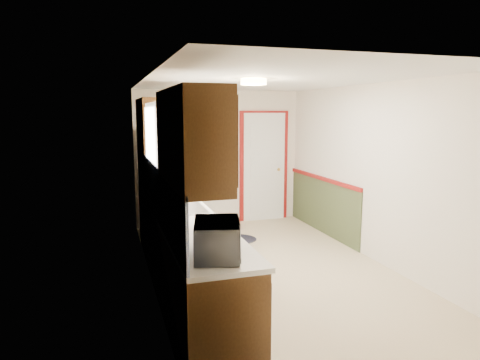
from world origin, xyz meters
TOP-DOWN VIEW (x-y plane):
  - room_shell at (0.00, 0.00)m, footprint 3.20×5.20m
  - kitchen_run at (-1.24, -0.29)m, footprint 0.63×4.00m
  - back_wall_trim at (0.99, 2.21)m, footprint 1.12×2.30m
  - ceiling_fixture at (-0.30, -0.20)m, footprint 0.30×0.30m
  - microwave at (-1.20, -1.95)m, footprint 0.38×0.55m
  - refrigerator at (-1.02, 2.05)m, footprint 0.76×0.75m
  - rug at (-0.21, 1.40)m, footprint 1.14×0.87m
  - cooktop at (-1.19, 0.75)m, footprint 0.53×0.64m

SIDE VIEW (x-z plane):
  - rug at x=-0.21m, z-range 0.00..0.01m
  - kitchen_run at x=-1.24m, z-range -0.29..1.91m
  - refrigerator at x=-1.02m, z-range 0.00..1.77m
  - back_wall_trim at x=0.99m, z-range -0.15..1.93m
  - cooktop at x=-1.19m, z-range 0.94..0.96m
  - microwave at x=-1.20m, z-range 0.94..1.28m
  - room_shell at x=0.00m, z-range -0.06..2.46m
  - ceiling_fixture at x=-0.30m, z-range 2.33..2.39m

